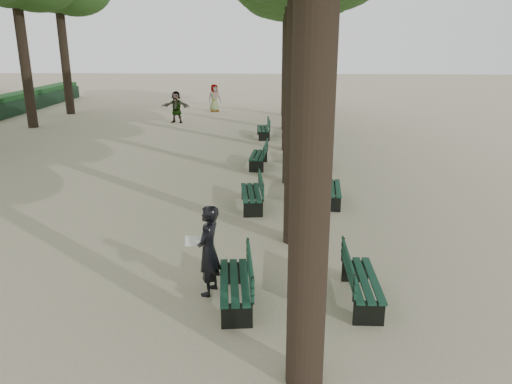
{
  "coord_description": "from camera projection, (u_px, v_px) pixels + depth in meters",
  "views": [
    {
      "loc": [
        1.1,
        -7.89,
        4.58
      ],
      "look_at": [
        0.6,
        3.0,
        1.2
      ],
      "focal_mm": 35.0,
      "sensor_mm": 36.0,
      "label": 1
    }
  ],
  "objects": [
    {
      "name": "bench_right_0",
      "position": [
        362.0,
        288.0,
        8.97
      ],
      "size": [
        0.57,
        1.8,
        0.92
      ],
      "color": "black",
      "rests_on": "ground"
    },
    {
      "name": "bench_left_1",
      "position": [
        252.0,
        199.0,
        13.96
      ],
      "size": [
        0.76,
        1.85,
        0.92
      ],
      "color": "black",
      "rests_on": "ground"
    },
    {
      "name": "bench_right_1",
      "position": [
        331.0,
        194.0,
        14.38
      ],
      "size": [
        0.71,
        1.84,
        0.92
      ],
      "color": "black",
      "rests_on": "ground"
    },
    {
      "name": "pedestrian_e",
      "position": [
        176.0,
        107.0,
        27.88
      ],
      "size": [
        1.66,
        0.59,
        1.76
      ],
      "primitive_type": "imported",
      "rotation": [
        0.0,
        0.0,
        6.13
      ],
      "color": "#262628",
      "rests_on": "ground"
    },
    {
      "name": "ground",
      "position": [
        215.0,
        305.0,
        8.94
      ],
      "size": [
        120.0,
        120.0,
        0.0
      ],
      "primitive_type": "plane",
      "color": "tan",
      "rests_on": "ground"
    },
    {
      "name": "bench_right_2",
      "position": [
        319.0,
        158.0,
        18.7
      ],
      "size": [
        0.72,
        1.84,
        0.92
      ],
      "color": "black",
      "rests_on": "ground"
    },
    {
      "name": "bench_left_0",
      "position": [
        235.0,
        290.0,
        8.88
      ],
      "size": [
        0.77,
        1.85,
        0.92
      ],
      "color": "black",
      "rests_on": "ground"
    },
    {
      "name": "man_with_map",
      "position": [
        208.0,
        250.0,
        9.11
      ],
      "size": [
        0.69,
        0.75,
        1.72
      ],
      "color": "black",
      "rests_on": "ground"
    },
    {
      "name": "bench_left_2",
      "position": [
        258.0,
        160.0,
        18.39
      ],
      "size": [
        0.67,
        1.83,
        0.92
      ],
      "color": "black",
      "rests_on": "ground"
    },
    {
      "name": "pedestrian_d",
      "position": [
        214.0,
        98.0,
        32.11
      ],
      "size": [
        0.91,
        0.73,
        1.74
      ],
      "primitive_type": "imported",
      "rotation": [
        0.0,
        0.0,
        0.53
      ],
      "color": "#262628",
      "rests_on": "ground"
    },
    {
      "name": "bench_left_3",
      "position": [
        263.0,
        132.0,
        23.78
      ],
      "size": [
        0.71,
        1.84,
        0.92
      ],
      "color": "black",
      "rests_on": "ground"
    },
    {
      "name": "bench_right_3",
      "position": [
        311.0,
        133.0,
        23.63
      ],
      "size": [
        0.57,
        1.8,
        0.92
      ],
      "color": "black",
      "rests_on": "ground"
    },
    {
      "name": "pedestrian_c",
      "position": [
        328.0,
        97.0,
        32.59
      ],
      "size": [
        0.62,
        1.1,
        1.78
      ],
      "primitive_type": "imported",
      "rotation": [
        0.0,
        0.0,
        1.84
      ],
      "color": "#262628",
      "rests_on": "ground"
    }
  ]
}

